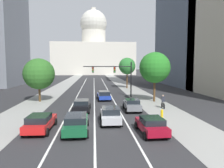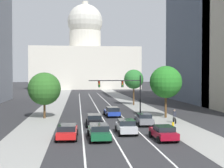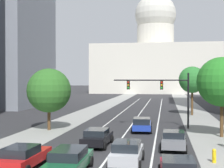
# 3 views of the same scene
# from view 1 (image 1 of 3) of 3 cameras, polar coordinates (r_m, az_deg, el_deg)

# --- Properties ---
(ground_plane) EXTENTS (400.00, 400.00, 0.00)m
(ground_plane) POSITION_cam_1_polar(r_m,az_deg,el_deg) (58.95, -4.88, -0.20)
(ground_plane) COLOR #2B2B2D
(sidewalk_left) EXTENTS (4.62, 130.00, 0.01)m
(sidewalk_left) POSITION_cam_1_polar(r_m,az_deg,el_deg) (54.60, -13.64, -0.75)
(sidewalk_left) COLOR gray
(sidewalk_left) RESTS_ON ground
(sidewalk_right) EXTENTS (4.62, 130.00, 0.01)m
(sidewalk_right) POSITION_cam_1_polar(r_m,az_deg,el_deg) (54.61, 3.90, -0.61)
(sidewalk_right) COLOR gray
(sidewalk_right) RESTS_ON ground
(lane_stripe_left) EXTENTS (0.16, 90.00, 0.01)m
(lane_stripe_left) POSITION_cam_1_polar(r_m,az_deg,el_deg) (44.13, -8.76, -2.03)
(lane_stripe_left) COLOR white
(lane_stripe_left) RESTS_ON ground
(lane_stripe_center) EXTENTS (0.16, 90.00, 0.01)m
(lane_stripe_center) POSITION_cam_1_polar(r_m,az_deg,el_deg) (44.03, -4.85, -2.00)
(lane_stripe_center) COLOR white
(lane_stripe_center) RESTS_ON ground
(lane_stripe_right) EXTENTS (0.16, 90.00, 0.01)m
(lane_stripe_right) POSITION_cam_1_polar(r_m,az_deg,el_deg) (44.14, -0.95, -1.97)
(lane_stripe_right) COLOR white
(lane_stripe_right) RESTS_ON ground
(office_tower_far_right) EXTENTS (17.69, 28.34, 36.19)m
(office_tower_far_right) POSITION_cam_1_polar(r_m,az_deg,el_deg) (63.15, 23.24, 16.30)
(office_tower_far_right) COLOR #4C5666
(office_tower_far_right) RESTS_ON ground
(capitol_building) EXTENTS (46.85, 27.23, 39.55)m
(capitol_building) POSITION_cam_1_polar(r_m,az_deg,el_deg) (129.32, -4.96, 8.38)
(capitol_building) COLOR beige
(capitol_building) RESTS_ON ground
(car_black) EXTENTS (2.07, 4.42, 1.39)m
(car_black) POSITION_cam_1_polar(r_m,az_deg,el_deg) (25.36, -8.22, -5.67)
(car_black) COLOR black
(car_black) RESTS_ON ground
(car_crimson) EXTENTS (2.07, 4.06, 1.37)m
(car_crimson) POSITION_cam_1_polar(r_m,az_deg,el_deg) (17.35, 10.63, -10.84)
(car_crimson) COLOR maroon
(car_crimson) RESTS_ON ground
(car_red) EXTENTS (2.12, 4.54, 1.41)m
(car_red) POSITION_cam_1_polar(r_m,az_deg,el_deg) (18.76, -18.86, -9.75)
(car_red) COLOR red
(car_red) RESTS_ON ground
(car_blue) EXTENTS (2.20, 4.71, 1.46)m
(car_blue) POSITION_cam_1_polar(r_m,az_deg,el_deg) (33.14, -2.21, -3.04)
(car_blue) COLOR #1E389E
(car_blue) RESTS_ON ground
(car_gray) EXTENTS (2.02, 4.05, 1.42)m
(car_gray) POSITION_cam_1_polar(r_m,az_deg,el_deg) (25.45, 5.46, -5.60)
(car_gray) COLOR slate
(car_gray) RESTS_ON ground
(car_silver) EXTENTS (1.99, 4.10, 1.49)m
(car_silver) POSITION_cam_1_polar(r_m,az_deg,el_deg) (20.11, -0.43, -8.35)
(car_silver) COLOR #B2B5BA
(car_silver) RESTS_ON ground
(car_green) EXTENTS (2.13, 4.84, 1.46)m
(car_green) POSITION_cam_1_polar(r_m,az_deg,el_deg) (17.76, -9.67, -10.30)
(car_green) COLOR #14512D
(car_green) RESTS_ON ground
(traffic_signal_mast) EXTENTS (8.23, 0.39, 6.04)m
(traffic_signal_mast) POSITION_cam_1_polar(r_m,az_deg,el_deg) (35.74, 0.93, 3.07)
(traffic_signal_mast) COLOR black
(traffic_signal_mast) RESTS_ON ground
(fire_hydrant) EXTENTS (0.26, 0.35, 0.91)m
(fire_hydrant) POSITION_cam_1_polar(r_m,az_deg,el_deg) (22.59, 13.37, -7.81)
(fire_hydrant) COLOR yellow
(fire_hydrant) RESTS_ON ground
(cyclist) EXTENTS (0.38, 1.70, 1.72)m
(cyclist) POSITION_cam_1_polar(r_m,az_deg,el_deg) (27.54, 13.67, -4.67)
(cyclist) COLOR black
(cyclist) RESTS_ON ground
(street_tree_mid_right) EXTENTS (3.95, 3.95, 7.23)m
(street_tree_mid_right) POSITION_cam_1_polar(r_m,az_deg,el_deg) (49.89, 4.12, 4.86)
(street_tree_mid_right) COLOR #51381E
(street_tree_mid_right) RESTS_ON ground
(street_tree_far_right) EXTENTS (4.60, 4.60, 7.42)m
(street_tree_far_right) POSITION_cam_1_polar(r_m,az_deg,el_deg) (32.05, 11.51, 4.38)
(street_tree_far_right) COLOR #51381E
(street_tree_far_right) RESTS_ON ground
(street_tree_mid_left) EXTENTS (4.63, 4.63, 6.48)m
(street_tree_mid_left) POSITION_cam_1_polar(r_m,az_deg,el_deg) (33.17, -19.16, 2.59)
(street_tree_mid_left) COLOR #51381E
(street_tree_mid_left) RESTS_ON ground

